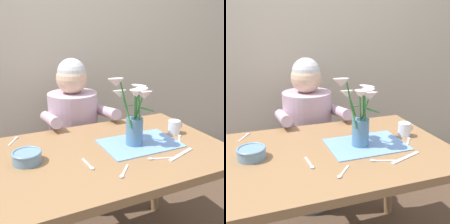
% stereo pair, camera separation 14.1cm
% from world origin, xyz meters
% --- Properties ---
extents(wood_panel_backdrop, '(4.00, 0.10, 2.50)m').
position_xyz_m(wood_panel_backdrop, '(0.00, 1.05, 1.25)').
color(wood_panel_backdrop, beige).
rests_on(wood_panel_backdrop, ground_plane).
extents(dining_table, '(1.20, 0.80, 0.74)m').
position_xyz_m(dining_table, '(0.00, 0.00, 0.64)').
color(dining_table, olive).
rests_on(dining_table, ground_plane).
extents(seated_person, '(0.45, 0.47, 1.14)m').
position_xyz_m(seated_person, '(0.02, 0.62, 0.56)').
color(seated_person, '#4C4C56').
rests_on(seated_person, ground_plane).
extents(striped_placemat, '(0.40, 0.28, 0.00)m').
position_xyz_m(striped_placemat, '(0.18, -0.00, 0.74)').
color(striped_placemat, '#6B93D1').
rests_on(striped_placemat, dining_table).
extents(flower_vase, '(0.25, 0.23, 0.36)m').
position_xyz_m(flower_vase, '(0.15, 0.01, 0.93)').
color(flower_vase, teal).
rests_on(flower_vase, dining_table).
extents(ceramic_bowl, '(0.14, 0.14, 0.06)m').
position_xyz_m(ceramic_bowl, '(-0.39, 0.03, 0.77)').
color(ceramic_bowl, '#6689A8').
rests_on(ceramic_bowl, dining_table).
extents(dinner_knife, '(0.18, 0.08, 0.00)m').
position_xyz_m(dinner_knife, '(0.30, -0.20, 0.74)').
color(dinner_knife, silver).
rests_on(dinner_knife, dining_table).
extents(tea_cup, '(0.09, 0.07, 0.08)m').
position_xyz_m(tea_cup, '(0.44, 0.04, 0.78)').
color(tea_cup, silver).
rests_on(tea_cup, dining_table).
extents(spoon_0, '(0.09, 0.10, 0.01)m').
position_xyz_m(spoon_0, '(0.42, -0.03, 0.74)').
color(spoon_0, silver).
rests_on(spoon_0, dining_table).
extents(spoon_1, '(0.07, 0.11, 0.01)m').
position_xyz_m(spoon_1, '(-0.41, 0.33, 0.74)').
color(spoon_1, silver).
rests_on(spoon_1, dining_table).
extents(spoon_2, '(0.12, 0.05, 0.01)m').
position_xyz_m(spoon_2, '(0.16, -0.19, 0.74)').
color(spoon_2, silver).
rests_on(spoon_2, dining_table).
extents(spoon_3, '(0.02, 0.12, 0.01)m').
position_xyz_m(spoon_3, '(-0.15, -0.12, 0.74)').
color(spoon_3, silver).
rests_on(spoon_3, dining_table).
extents(spoon_4, '(0.09, 0.10, 0.01)m').
position_xyz_m(spoon_4, '(-0.04, -0.24, 0.74)').
color(spoon_4, silver).
rests_on(spoon_4, dining_table).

